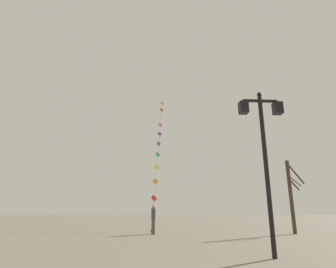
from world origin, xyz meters
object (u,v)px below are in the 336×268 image
object	(u,v)px
twin_lantern_lamp_post	(263,138)
kite_train	(159,143)
kite_flyer	(153,218)
bare_tree	(291,194)

from	to	relation	value
twin_lantern_lamp_post	kite_train	distance (m)	18.34
twin_lantern_lamp_post	kite_flyer	distance (m)	10.01
kite_train	kite_flyer	bearing A→B (deg)	-92.97
bare_tree	kite_train	bearing A→B (deg)	132.08
twin_lantern_lamp_post	kite_flyer	bearing A→B (deg)	110.99
twin_lantern_lamp_post	bare_tree	xyz separation A→B (m)	(5.05, 8.69, -1.22)
twin_lantern_lamp_post	kite_flyer	world-z (taller)	twin_lantern_lamp_post
bare_tree	twin_lantern_lamp_post	bearing A→B (deg)	-120.19
kite_flyer	bare_tree	xyz separation A→B (m)	(8.51, -0.32, 1.43)
twin_lantern_lamp_post	bare_tree	bearing A→B (deg)	59.81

